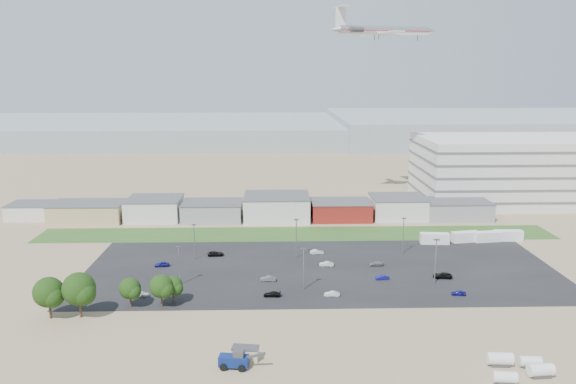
{
  "coord_description": "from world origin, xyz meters",
  "views": [
    {
      "loc": [
        -6.99,
        -116.46,
        49.54
      ],
      "look_at": [
        -3.38,
        22.0,
        19.83
      ],
      "focal_mm": 35.0,
      "sensor_mm": 36.0,
      "label": 1
    }
  ],
  "objects_px": {
    "parked_car_3": "(272,294)",
    "parked_car_12": "(376,264)",
    "parked_car_1": "(382,277)",
    "parked_car_13": "(332,294)",
    "airliner": "(384,30)",
    "portable_shed": "(245,353)",
    "storage_tank_nw": "(500,359)",
    "parked_car_10": "(140,294)",
    "parked_car_5": "(162,264)",
    "parked_car_0": "(442,276)",
    "box_trailer_a": "(435,238)",
    "tree_far_left": "(49,295)",
    "parked_car_4": "(268,279)",
    "telehandler": "(234,359)",
    "parked_car_9": "(216,254)",
    "parked_car_2": "(459,293)",
    "parked_car_11": "(317,252)",
    "parked_car_7": "(327,264)"
  },
  "relations": [
    {
      "from": "airliner",
      "to": "parked_car_13",
      "type": "bearing_deg",
      "value": -119.3
    },
    {
      "from": "parked_car_10",
      "to": "parked_car_5",
      "type": "bearing_deg",
      "value": 3.43
    },
    {
      "from": "storage_tank_nw",
      "to": "parked_car_4",
      "type": "height_order",
      "value": "storage_tank_nw"
    },
    {
      "from": "parked_car_1",
      "to": "parked_car_7",
      "type": "bearing_deg",
      "value": -134.23
    },
    {
      "from": "storage_tank_nw",
      "to": "parked_car_2",
      "type": "bearing_deg",
      "value": 84.47
    },
    {
      "from": "box_trailer_a",
      "to": "parked_car_5",
      "type": "distance_m",
      "value": 78.54
    },
    {
      "from": "parked_car_1",
      "to": "parked_car_13",
      "type": "xyz_separation_m",
      "value": [
        -13.32,
        -10.09,
        0.02
      ]
    },
    {
      "from": "parked_car_3",
      "to": "parked_car_12",
      "type": "bearing_deg",
      "value": 129.55
    },
    {
      "from": "parked_car_11",
      "to": "parked_car_12",
      "type": "bearing_deg",
      "value": -131.49
    },
    {
      "from": "box_trailer_a",
      "to": "parked_car_11",
      "type": "relative_size",
      "value": 2.24
    },
    {
      "from": "storage_tank_nw",
      "to": "parked_car_13",
      "type": "relative_size",
      "value": 1.23
    },
    {
      "from": "box_trailer_a",
      "to": "parked_car_3",
      "type": "relative_size",
      "value": 2.14
    },
    {
      "from": "parked_car_1",
      "to": "parked_car_7",
      "type": "height_order",
      "value": "parked_car_7"
    },
    {
      "from": "parked_car_5",
      "to": "parked_car_10",
      "type": "height_order",
      "value": "parked_car_5"
    },
    {
      "from": "parked_car_0",
      "to": "portable_shed",
      "type": "bearing_deg",
      "value": -45.28
    },
    {
      "from": "parked_car_9",
      "to": "parked_car_3",
      "type": "bearing_deg",
      "value": -155.34
    },
    {
      "from": "telehandler",
      "to": "parked_car_9",
      "type": "distance_m",
      "value": 60.66
    },
    {
      "from": "telehandler",
      "to": "parked_car_5",
      "type": "bearing_deg",
      "value": 121.48
    },
    {
      "from": "parked_car_13",
      "to": "airliner",
      "type": "bearing_deg",
      "value": 165.24
    },
    {
      "from": "portable_shed",
      "to": "storage_tank_nw",
      "type": "bearing_deg",
      "value": 4.58
    },
    {
      "from": "parked_car_13",
      "to": "parked_car_5",
      "type": "bearing_deg",
      "value": -114.48
    },
    {
      "from": "parked_car_4",
      "to": "parked_car_5",
      "type": "xyz_separation_m",
      "value": [
        -27.71,
        11.06,
        0.02
      ]
    },
    {
      "from": "airliner",
      "to": "parked_car_13",
      "type": "xyz_separation_m",
      "value": [
        -27.66,
        -93.02,
        -63.78
      ]
    },
    {
      "from": "parked_car_12",
      "to": "parked_car_3",
      "type": "bearing_deg",
      "value": -53.9
    },
    {
      "from": "parked_car_10",
      "to": "box_trailer_a",
      "type": "bearing_deg",
      "value": -57.67
    },
    {
      "from": "storage_tank_nw",
      "to": "box_trailer_a",
      "type": "distance_m",
      "value": 70.49
    },
    {
      "from": "parked_car_9",
      "to": "parked_car_12",
      "type": "bearing_deg",
      "value": -105.75
    },
    {
      "from": "airliner",
      "to": "telehandler",
      "type": "bearing_deg",
      "value": -123.79
    },
    {
      "from": "portable_shed",
      "to": "parked_car_13",
      "type": "distance_m",
      "value": 33.39
    },
    {
      "from": "parked_car_10",
      "to": "parked_car_2",
      "type": "bearing_deg",
      "value": -84.56
    },
    {
      "from": "parked_car_5",
      "to": "parked_car_10",
      "type": "relative_size",
      "value": 0.9
    },
    {
      "from": "storage_tank_nw",
      "to": "parked_car_12",
      "type": "distance_m",
      "value": 52.64
    },
    {
      "from": "telehandler",
      "to": "parked_car_4",
      "type": "bearing_deg",
      "value": 90.5
    },
    {
      "from": "storage_tank_nw",
      "to": "parked_car_3",
      "type": "bearing_deg",
      "value": 141.33
    },
    {
      "from": "parked_car_1",
      "to": "parked_car_9",
      "type": "xyz_separation_m",
      "value": [
        -42.38,
        19.05,
        0.07
      ]
    },
    {
      "from": "parked_car_2",
      "to": "parked_car_3",
      "type": "bearing_deg",
      "value": -83.77
    },
    {
      "from": "parked_car_3",
      "to": "parked_car_11",
      "type": "xyz_separation_m",
      "value": [
        12.41,
        29.81,
        0.05
      ]
    },
    {
      "from": "tree_far_left",
      "to": "parked_car_10",
      "type": "bearing_deg",
      "value": 34.87
    },
    {
      "from": "portable_shed",
      "to": "parked_car_10",
      "type": "xyz_separation_m",
      "value": [
        -25.05,
        28.98,
        -0.59
      ]
    },
    {
      "from": "parked_car_2",
      "to": "parked_car_3",
      "type": "relative_size",
      "value": 0.83
    },
    {
      "from": "parked_car_7",
      "to": "parked_car_10",
      "type": "xyz_separation_m",
      "value": [
        -43.83,
        -19.04,
        -0.0
      ]
    },
    {
      "from": "parked_car_4",
      "to": "storage_tank_nw",
      "type": "bearing_deg",
      "value": 47.31
    },
    {
      "from": "portable_shed",
      "to": "tree_far_left",
      "type": "distance_m",
      "value": 44.77
    },
    {
      "from": "portable_shed",
      "to": "parked_car_5",
      "type": "distance_m",
      "value": 54.46
    },
    {
      "from": "parked_car_13",
      "to": "telehandler",
      "type": "bearing_deg",
      "value": -31.18
    },
    {
      "from": "parked_car_1",
      "to": "parked_car_13",
      "type": "bearing_deg",
      "value": -59.09
    },
    {
      "from": "parked_car_5",
      "to": "box_trailer_a",
      "type": "bearing_deg",
      "value": 99.15
    },
    {
      "from": "parked_car_10",
      "to": "parked_car_11",
      "type": "relative_size",
      "value": 1.12
    },
    {
      "from": "box_trailer_a",
      "to": "parked_car_4",
      "type": "xyz_separation_m",
      "value": [
        -48.75,
        -29.0,
        -0.95
      ]
    },
    {
      "from": "parked_car_0",
      "to": "parked_car_3",
      "type": "distance_m",
      "value": 43.06
    }
  ]
}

